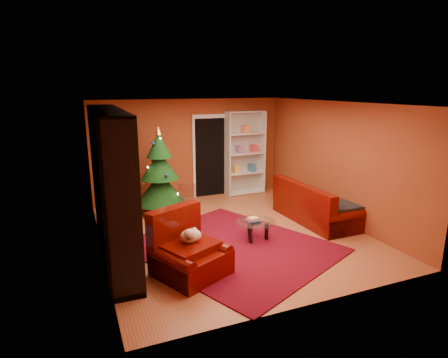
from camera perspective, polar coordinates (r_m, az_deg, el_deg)
name	(u,v)px	position (r m, az deg, el deg)	size (l,w,h in m)	color
floor	(231,235)	(7.69, 1.15, -8.47)	(5.00, 5.50, 0.05)	#A1512D
ceiling	(232,102)	(7.11, 1.25, 11.67)	(5.00, 5.50, 0.05)	silver
wall_back	(190,150)	(9.85, -5.28, 4.49)	(5.00, 0.05, 2.60)	#953E1F
wall_left	(96,184)	(6.72, -18.97, -0.66)	(0.05, 5.50, 2.60)	#953E1F
wall_right	(337,162)	(8.59, 16.84, 2.57)	(0.05, 5.50, 2.60)	#953E1F
doorway	(212,158)	(10.04, -1.89, 3.28)	(1.06, 0.60, 2.16)	black
rug	(232,247)	(7.04, 1.23, -10.34)	(2.93, 3.42, 0.02)	#610616
media_unit	(111,184)	(6.68, -16.78, -0.80)	(0.51, 3.33, 2.55)	black
christmas_tree	(160,172)	(8.74, -9.73, 1.08)	(1.15, 1.15, 2.05)	#0E3510
gift_box_teal	(130,213)	(8.66, -14.19, -5.09)	(0.29, 0.29, 0.29)	teal
gift_box_red	(169,198)	(9.78, -8.35, -2.82)	(0.22, 0.22, 0.22)	maroon
white_bookshelf	(245,153)	(10.23, 3.24, 3.94)	(1.08, 0.39, 2.33)	white
armchair	(191,250)	(5.98, -5.06, -10.70)	(1.08, 1.08, 0.84)	#4A0602
dog	(191,236)	(5.96, -5.07, -8.62)	(0.40, 0.30, 0.27)	beige
sofa	(316,201)	(8.48, 13.84, -3.34)	(2.07, 0.93, 0.89)	#4A0602
coffee_table	(256,230)	(7.32, 4.87, -7.81)	(0.75, 0.75, 0.47)	gray
acrylic_chair	(188,207)	(8.11, -5.55, -4.22)	(0.40, 0.43, 0.77)	#66605B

